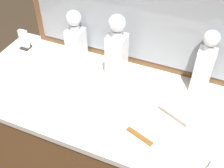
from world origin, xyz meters
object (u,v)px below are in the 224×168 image
at_px(crystal_tumbler_left, 69,77).
at_px(silver_brush_rear, 176,113).
at_px(crystal_decanter_far_left, 117,53).
at_px(crystal_decanter_front, 76,40).
at_px(tortoiseshell_comb, 140,136).
at_px(napkin_holder, 24,41).
at_px(crystal_decanter_center, 203,68).
at_px(crystal_tumbler_far_right, 96,90).

bearing_deg(crystal_tumbler_left, silver_brush_rear, 1.61).
distance_m(crystal_decanter_far_left, crystal_decanter_front, 0.25).
bearing_deg(tortoiseshell_comb, napkin_holder, 157.14).
xyz_separation_m(silver_brush_rear, napkin_holder, (-0.87, 0.15, 0.03)).
bearing_deg(tortoiseshell_comb, crystal_decanter_far_left, 125.97).
distance_m(crystal_decanter_center, napkin_holder, 0.92).
xyz_separation_m(crystal_decanter_front, crystal_decanter_center, (0.62, 0.01, 0.02)).
relative_size(crystal_decanter_far_left, silver_brush_rear, 2.04).
bearing_deg(crystal_decanter_front, crystal_decanter_center, 0.57).
relative_size(crystal_decanter_center, napkin_holder, 2.77).
height_order(crystal_decanter_front, tortoiseshell_comb, crystal_decanter_front).
bearing_deg(silver_brush_rear, crystal_decanter_front, 161.28).
relative_size(silver_brush_rear, tortoiseshell_comb, 1.30).
xyz_separation_m(crystal_decanter_far_left, crystal_decanter_center, (0.38, 0.05, -0.01)).
bearing_deg(crystal_tumbler_far_right, crystal_tumbler_left, 174.07).
height_order(crystal_decanter_far_left, napkin_holder, crystal_decanter_far_left).
xyz_separation_m(crystal_decanter_center, crystal_tumbler_left, (-0.55, -0.21, -0.07)).
distance_m(crystal_decanter_front, silver_brush_rear, 0.61).
relative_size(crystal_decanter_front, silver_brush_rear, 1.69).
height_order(crystal_decanter_front, crystal_tumbler_left, crystal_decanter_front).
distance_m(crystal_decanter_front, crystal_tumbler_left, 0.23).
height_order(crystal_decanter_far_left, crystal_tumbler_far_right, crystal_decanter_far_left).
distance_m(crystal_tumbler_far_right, silver_brush_rear, 0.36).
height_order(crystal_decanter_far_left, crystal_tumbler_left, crystal_decanter_far_left).
xyz_separation_m(crystal_decanter_far_left, crystal_tumbler_left, (-0.17, -0.16, -0.08)).
height_order(tortoiseshell_comb, napkin_holder, napkin_holder).
relative_size(crystal_tumbler_left, silver_brush_rear, 0.68).
xyz_separation_m(silver_brush_rear, tortoiseshell_comb, (-0.10, -0.17, -0.01)).
height_order(crystal_tumbler_left, silver_brush_rear, crystal_tumbler_left).
distance_m(crystal_decanter_far_left, tortoiseshell_comb, 0.40).
height_order(crystal_decanter_front, crystal_decanter_center, crystal_decanter_center).
bearing_deg(tortoiseshell_comb, crystal_tumbler_far_right, 151.21).
xyz_separation_m(crystal_decanter_front, crystal_tumbler_far_right, (0.21, -0.22, -0.07)).
distance_m(crystal_decanter_center, silver_brush_rear, 0.23).
relative_size(crystal_decanter_front, tortoiseshell_comb, 2.20).
height_order(crystal_decanter_center, silver_brush_rear, crystal_decanter_center).
bearing_deg(tortoiseshell_comb, crystal_decanter_center, 66.68).
relative_size(crystal_tumbler_left, tortoiseshell_comb, 0.88).
xyz_separation_m(crystal_decanter_far_left, tortoiseshell_comb, (0.23, -0.31, -0.13)).
relative_size(crystal_decanter_center, silver_brush_rear, 1.95).
bearing_deg(crystal_decanter_front, silver_brush_rear, -18.72).
relative_size(crystal_decanter_front, crystal_tumbler_far_right, 3.11).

